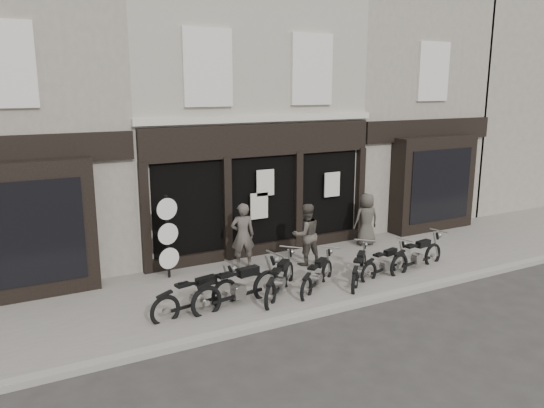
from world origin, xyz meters
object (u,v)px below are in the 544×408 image
motorcycle_2 (280,282)px  man_centre (306,234)px  motorcycle_5 (385,265)px  man_right (366,219)px  motorcycle_3 (317,278)px  motorcycle_4 (359,271)px  advert_sign_post (168,240)px  motorcycle_1 (239,290)px  motorcycle_6 (417,258)px  motorcycle_0 (197,299)px  man_left (243,235)px

motorcycle_2 → man_centre: size_ratio=1.00×
motorcycle_5 → man_right: 2.71m
motorcycle_3 → motorcycle_4: 1.20m
man_centre → man_right: (2.61, 0.68, -0.04)m
advert_sign_post → motorcycle_1: bearing=-79.5°
motorcycle_5 → man_centre: (-1.40, 1.67, 0.61)m
motorcycle_4 → motorcycle_6: bearing=-43.2°
motorcycle_0 → man_right: 6.77m
motorcycle_2 → motorcycle_4: bearing=-48.8°
motorcycle_3 → motorcycle_4: (1.20, -0.09, 0.01)m
motorcycle_1 → motorcycle_3: 2.10m
motorcycle_6 → man_left: size_ratio=1.20×
motorcycle_3 → motorcycle_4: motorcycle_4 is taller
motorcycle_4 → motorcycle_3: bearing=131.6°
motorcycle_1 → man_centre: (2.79, 1.64, 0.52)m
man_centre → motorcycle_5: bearing=132.3°
motorcycle_0 → motorcycle_5: motorcycle_0 is taller
motorcycle_4 → man_centre: bearing=62.5°
motorcycle_4 → motorcycle_6: 1.96m
motorcycle_0 → man_left: bearing=35.3°
motorcycle_6 → man_left: (-4.09, 2.33, 0.60)m
motorcycle_3 → advert_sign_post: size_ratio=0.75×
motorcycle_3 → motorcycle_5: size_ratio=0.91×
motorcycle_1 → man_left: man_left is taller
motorcycle_0 → man_right: size_ratio=1.33×
motorcycle_1 → motorcycle_6: motorcycle_1 is taller
motorcycle_1 → man_right: bearing=14.3°
motorcycle_5 → advert_sign_post: 5.64m
motorcycle_3 → motorcycle_2: bearing=139.1°
motorcycle_1 → man_right: man_right is taller
motorcycle_0 → man_centre: man_centre is taller
motorcycle_2 → man_left: bearing=44.7°
motorcycle_4 → motorcycle_1: bearing=134.5°
motorcycle_2 → advert_sign_post: 3.11m
motorcycle_0 → motorcycle_4: 4.27m
motorcycle_2 → man_left: man_left is taller
motorcycle_6 → motorcycle_5: bearing=167.5°
man_right → motorcycle_6: bearing=94.1°
motorcycle_1 → man_right: 5.90m
motorcycle_0 → motorcycle_5: (5.15, -0.10, -0.05)m
motorcycle_0 → motorcycle_4: bearing=-12.7°
motorcycle_2 → man_centre: bearing=-1.2°
motorcycle_6 → man_right: size_ratio=1.32×
man_right → advert_sign_post: (-6.26, 0.07, 0.18)m
motorcycle_0 → motorcycle_2: size_ratio=1.27×
motorcycle_3 → man_right: size_ratio=1.05×
man_centre → man_right: 2.70m
man_centre → motorcycle_0: bearing=25.0°
motorcycle_1 → motorcycle_4: bearing=-10.6°
motorcycle_6 → man_right: man_right is taller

